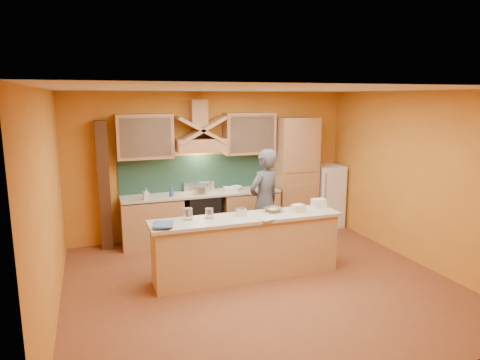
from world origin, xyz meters
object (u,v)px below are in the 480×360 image
object	(u,v)px
person	(264,202)
fridge	(326,196)
mixing_bowl	(273,210)
stove	(202,217)
kitchen_scale	(241,212)

from	to	relation	value
person	fridge	bearing A→B (deg)	-174.73
person	mixing_bowl	distance (m)	0.75
stove	kitchen_scale	world-z (taller)	kitchen_scale
mixing_bowl	stove	bearing A→B (deg)	110.85
stove	kitchen_scale	size ratio (longest dim) A/B	6.93
fridge	kitchen_scale	bearing A→B (deg)	-144.48
person	kitchen_scale	size ratio (longest dim) A/B	14.15
fridge	kitchen_scale	world-z (taller)	fridge
stove	fridge	size ratio (longest dim) A/B	0.69
stove	person	world-z (taller)	person
person	mixing_bowl	xyz separation A→B (m)	(-0.17, -0.73, 0.06)
kitchen_scale	fridge	bearing A→B (deg)	37.15
fridge	person	distance (m)	2.15
person	kitchen_scale	bearing A→B (deg)	23.68
fridge	kitchen_scale	xyz separation A→B (m)	(-2.57, -1.83, 0.35)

